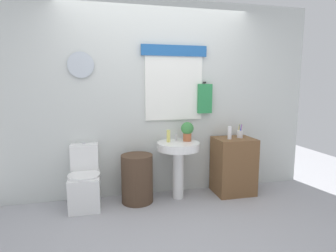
# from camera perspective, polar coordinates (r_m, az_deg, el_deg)

# --- Properties ---
(ground_plane) EXTENTS (8.00, 8.00, 0.00)m
(ground_plane) POSITION_cam_1_polar(r_m,az_deg,el_deg) (3.00, 2.13, -21.24)
(ground_plane) COLOR #A3A3A8
(back_wall) EXTENTS (4.40, 0.18, 2.60)m
(back_wall) POSITION_cam_1_polar(r_m,az_deg,el_deg) (3.73, -2.35, 5.65)
(back_wall) COLOR silver
(back_wall) RESTS_ON ground_plane
(toilet) EXTENTS (0.38, 0.51, 0.77)m
(toilet) POSITION_cam_1_polar(r_m,az_deg,el_deg) (3.61, -16.90, -11.23)
(toilet) COLOR white
(toilet) RESTS_ON ground_plane
(laundry_hamper) EXTENTS (0.40, 0.40, 0.62)m
(laundry_hamper) POSITION_cam_1_polar(r_m,az_deg,el_deg) (3.59, -6.45, -10.80)
(laundry_hamper) COLOR #4C3828
(laundry_hamper) RESTS_ON ground_plane
(pedestal_sink) EXTENTS (0.55, 0.55, 0.76)m
(pedestal_sink) POSITION_cam_1_polar(r_m,az_deg,el_deg) (3.61, 2.13, -6.10)
(pedestal_sink) COLOR white
(pedestal_sink) RESTS_ON ground_plane
(faucet) EXTENTS (0.03, 0.03, 0.10)m
(faucet) POSITION_cam_1_polar(r_m,az_deg,el_deg) (3.67, 1.66, -2.28)
(faucet) COLOR silver
(faucet) RESTS_ON pedestal_sink
(wooden_cabinet) EXTENTS (0.52, 0.44, 0.78)m
(wooden_cabinet) POSITION_cam_1_polar(r_m,az_deg,el_deg) (3.93, 13.45, -8.03)
(wooden_cabinet) COLOR brown
(wooden_cabinet) RESTS_ON ground_plane
(soap_bottle) EXTENTS (0.05, 0.05, 0.16)m
(soap_bottle) POSITION_cam_1_polar(r_m,az_deg,el_deg) (3.57, 0.08, -2.10)
(soap_bottle) COLOR #DBD166
(soap_bottle) RESTS_ON pedestal_sink
(potted_plant) EXTENTS (0.17, 0.17, 0.26)m
(potted_plant) POSITION_cam_1_polar(r_m,az_deg,el_deg) (3.63, 4.04, -0.87)
(potted_plant) COLOR #AD5B38
(potted_plant) RESTS_ON pedestal_sink
(lotion_bottle) EXTENTS (0.05, 0.05, 0.17)m
(lotion_bottle) POSITION_cam_1_polar(r_m,az_deg,el_deg) (3.75, 12.71, -1.36)
(lotion_bottle) COLOR white
(lotion_bottle) RESTS_ON wooden_cabinet
(toothbrush_cup) EXTENTS (0.08, 0.08, 0.19)m
(toothbrush_cup) POSITION_cam_1_polar(r_m,az_deg,el_deg) (3.89, 14.75, -1.58)
(toothbrush_cup) COLOR silver
(toothbrush_cup) RESTS_ON wooden_cabinet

